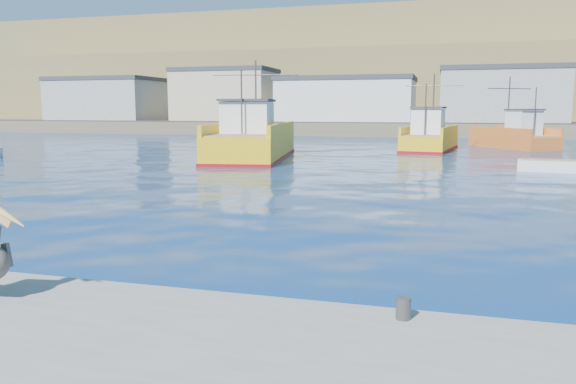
# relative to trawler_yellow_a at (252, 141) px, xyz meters

# --- Properties ---
(ground) EXTENTS (260.00, 260.00, 0.00)m
(ground) POSITION_rel_trawler_yellow_a_xyz_m (9.31, -25.49, -1.14)
(ground) COLOR navy
(ground) RESTS_ON ground
(dock_bollards) EXTENTS (36.20, 0.20, 0.30)m
(dock_bollards) POSITION_rel_trawler_yellow_a_xyz_m (9.91, -28.89, -0.49)
(dock_bollards) COLOR #4C4C4C
(dock_bollards) RESTS_ON dock
(far_shore) EXTENTS (200.00, 81.00, 24.00)m
(far_shore) POSITION_rel_trawler_yellow_a_xyz_m (9.31, 83.71, 7.83)
(far_shore) COLOR brown
(far_shore) RESTS_ON ground
(trawler_yellow_a) EXTENTS (6.47, 13.74, 6.76)m
(trawler_yellow_a) POSITION_rel_trawler_yellow_a_xyz_m (0.00, 0.00, 0.00)
(trawler_yellow_a) COLOR #EAAE11
(trawler_yellow_a) RESTS_ON ground
(trawler_yellow_b) EXTENTS (4.72, 10.12, 6.32)m
(trawler_yellow_b) POSITION_rel_trawler_yellow_a_xyz_m (11.45, 11.23, -0.18)
(trawler_yellow_b) COLOR #EAAE11
(trawler_yellow_b) RESTS_ON ground
(boat_orange) EXTENTS (7.04, 8.67, 6.08)m
(boat_orange) POSITION_rel_trawler_yellow_a_xyz_m (18.44, 15.26, -0.11)
(boat_orange) COLOR orange
(boat_orange) RESTS_ON ground
(skiff_mid) EXTENTS (3.80, 1.78, 0.80)m
(skiff_mid) POSITION_rel_trawler_yellow_a_xyz_m (18.39, -3.74, -0.89)
(skiff_mid) COLOR silver
(skiff_mid) RESTS_ON ground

